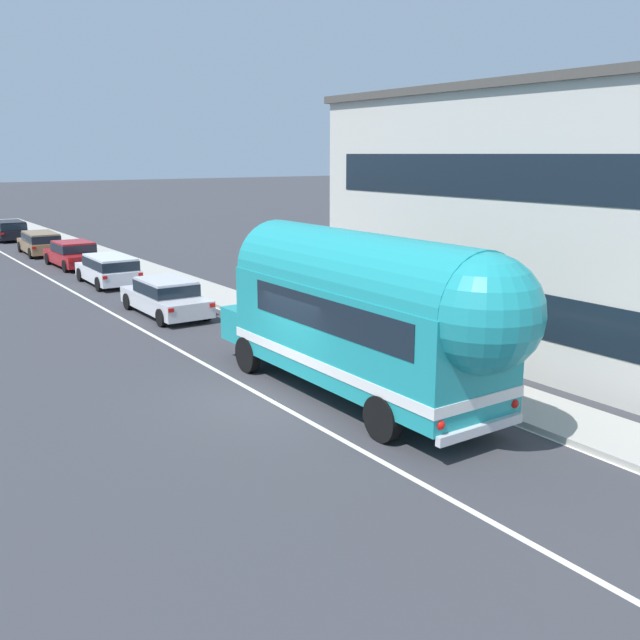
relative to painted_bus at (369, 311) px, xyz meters
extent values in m
plane|color=#38383D|center=(-1.84, 1.46, -2.31)|extent=(300.00, 300.00, 0.00)
cube|color=silver|center=(-1.84, 13.46, -2.30)|extent=(0.14, 80.00, 0.01)
cube|color=silver|center=(1.85, 13.46, -2.30)|extent=(0.12, 80.00, 0.01)
cube|color=#ADA89E|center=(2.86, 11.46, -2.23)|extent=(2.03, 90.00, 0.15)
cube|color=black|center=(4.71, -1.26, -0.51)|extent=(0.08, 17.01, 1.20)
cube|color=black|center=(4.71, -1.26, 2.99)|extent=(0.08, 17.01, 1.20)
cube|color=teal|center=(0.00, 0.35, -0.56)|extent=(2.53, 7.87, 2.30)
cylinder|color=teal|center=(0.00, 0.35, 0.59)|extent=(2.48, 7.77, 2.45)
sphere|color=teal|center=(-0.01, -3.54, 0.59)|extent=(2.40, 2.40, 2.40)
cube|color=teal|center=(0.02, 4.93, -1.23)|extent=(2.26, 1.31, 0.95)
cube|color=white|center=(0.00, 0.35, -1.21)|extent=(2.57, 7.91, 0.24)
cube|color=black|center=(0.00, 0.05, 0.04)|extent=(2.55, 6.07, 0.76)
cube|color=black|center=(-0.01, -3.55, 0.09)|extent=(2.00, 0.09, 0.84)
cube|color=white|center=(-0.01, -3.56, -1.16)|extent=(0.80, 0.06, 0.90)
cube|color=silver|center=(-0.01, -3.65, -1.76)|extent=(2.34, 0.15, 0.20)
sphere|color=red|center=(-1.06, -3.56, -1.46)|extent=(0.20, 0.20, 0.20)
sphere|color=red|center=(1.04, -3.57, -1.46)|extent=(0.20, 0.20, 0.20)
cube|color=black|center=(0.02, 4.33, 0.09)|extent=(2.14, 0.11, 0.96)
cube|color=silver|center=(0.02, 5.62, -1.36)|extent=(0.90, 0.10, 0.56)
cylinder|color=black|center=(-1.16, 3.88, -1.81)|extent=(0.26, 1.00, 1.00)
cylinder|color=black|center=(1.18, 3.87, -1.81)|extent=(0.26, 1.00, 1.00)
cylinder|color=black|center=(-1.18, -1.98, -1.81)|extent=(0.26, 1.00, 1.00)
cylinder|color=black|center=(1.16, -1.99, -1.81)|extent=(0.26, 1.00, 1.00)
cube|color=silver|center=(-0.24, 11.93, -1.79)|extent=(1.81, 4.80, 0.60)
cube|color=silver|center=(-0.24, 11.80, -1.21)|extent=(1.60, 2.45, 0.55)
cube|color=black|center=(-0.24, 11.80, -1.24)|extent=(1.66, 2.49, 0.43)
cube|color=red|center=(-1.02, 9.52, -1.61)|extent=(0.20, 0.04, 0.14)
cube|color=red|center=(0.53, 9.52, -1.61)|extent=(0.20, 0.04, 0.14)
cylinder|color=black|center=(-1.09, 13.63, -1.99)|extent=(0.20, 0.64, 0.64)
cylinder|color=black|center=(0.62, 13.62, -1.99)|extent=(0.20, 0.64, 0.64)
cylinder|color=black|center=(-1.10, 10.24, -1.99)|extent=(0.20, 0.64, 0.64)
cylinder|color=black|center=(0.61, 10.23, -1.99)|extent=(0.20, 0.64, 0.64)
cube|color=white|center=(0.05, 19.47, -1.79)|extent=(1.91, 4.42, 0.60)
cube|color=white|center=(0.04, 18.99, -1.21)|extent=(1.68, 3.17, 0.55)
cube|color=black|center=(0.04, 18.99, -1.24)|extent=(1.75, 3.21, 0.43)
cube|color=red|center=(-0.78, 17.28, -1.61)|extent=(0.20, 0.04, 0.14)
cube|color=red|center=(0.80, 17.25, -1.61)|extent=(0.20, 0.04, 0.14)
cylinder|color=black|center=(-0.79, 20.98, -1.99)|extent=(0.21, 0.64, 0.64)
cylinder|color=black|center=(0.95, 20.95, -1.99)|extent=(0.21, 0.64, 0.64)
cylinder|color=black|center=(-0.85, 17.99, -1.99)|extent=(0.21, 0.64, 0.64)
cylinder|color=black|center=(0.89, 17.96, -1.99)|extent=(0.21, 0.64, 0.64)
cube|color=#A5191E|center=(0.22, 25.65, -1.79)|extent=(1.97, 4.70, 0.60)
cube|color=#A5191E|center=(0.22, 25.53, -1.21)|extent=(1.73, 2.35, 0.55)
cube|color=black|center=(0.22, 25.53, -1.24)|extent=(1.79, 2.39, 0.43)
cube|color=red|center=(-0.57, 23.30, -1.61)|extent=(0.20, 0.04, 0.14)
cube|color=red|center=(1.08, 23.32, -1.61)|extent=(0.20, 0.04, 0.14)
cylinder|color=black|center=(-0.72, 27.27, -1.99)|extent=(0.21, 0.64, 0.64)
cylinder|color=black|center=(1.09, 27.30, -1.99)|extent=(0.21, 0.64, 0.64)
cylinder|color=black|center=(-0.66, 24.00, -1.99)|extent=(0.21, 0.64, 0.64)
cylinder|color=black|center=(1.15, 24.03, -1.99)|extent=(0.21, 0.64, 0.64)
cube|color=olive|center=(-0.07, 31.71, -1.79)|extent=(1.96, 4.79, 0.60)
cube|color=olive|center=(-0.09, 31.24, -1.21)|extent=(1.70, 3.34, 0.55)
cube|color=black|center=(-0.09, 31.24, -1.24)|extent=(1.76, 3.38, 0.43)
cube|color=red|center=(-0.93, 29.37, -1.61)|extent=(0.20, 0.05, 0.14)
cube|color=red|center=(0.61, 29.31, -1.61)|extent=(0.20, 0.05, 0.14)
cylinder|color=black|center=(-0.85, 33.41, -1.99)|extent=(0.22, 0.65, 0.64)
cylinder|color=black|center=(0.84, 33.34, -1.99)|extent=(0.22, 0.65, 0.64)
cylinder|color=black|center=(-0.98, 30.08, -1.99)|extent=(0.22, 0.65, 0.64)
cylinder|color=black|center=(0.71, 30.02, -1.99)|extent=(0.22, 0.65, 0.64)
cube|color=black|center=(-0.05, 40.44, -1.79)|extent=(1.97, 4.50, 0.60)
cube|color=black|center=(-0.06, 39.96, -1.21)|extent=(1.73, 3.04, 0.55)
cube|color=black|center=(-0.06, 39.96, -1.24)|extent=(1.79, 3.08, 0.43)
cube|color=red|center=(-0.91, 38.23, -1.61)|extent=(0.20, 0.05, 0.14)
cube|color=red|center=(0.69, 38.18, -1.61)|extent=(0.20, 0.05, 0.14)
cylinder|color=black|center=(0.88, 41.93, -1.99)|extent=(0.22, 0.65, 0.64)
cylinder|color=black|center=(-0.97, 38.94, -1.99)|extent=(0.22, 0.65, 0.64)
cylinder|color=black|center=(0.79, 38.89, -1.99)|extent=(0.22, 0.65, 0.64)
camera|label=1|loc=(-10.12, -12.70, 3.59)|focal=39.64mm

